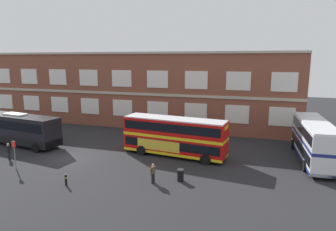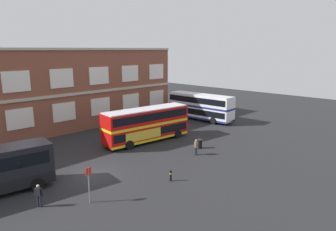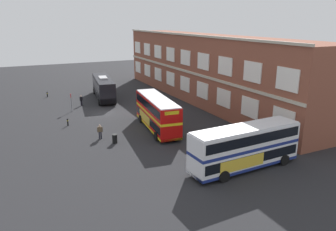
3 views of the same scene
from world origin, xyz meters
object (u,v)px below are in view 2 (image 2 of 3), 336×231
Objects in this scene: double_decker_middle at (200,106)px; station_litter_bin at (200,144)px; second_passenger at (196,147)px; double_decker_near at (147,124)px; safety_bollard_east at (171,176)px; bus_stand_flag at (89,182)px; waiting_passenger at (39,195)px.

station_litter_bin is (-11.43, -8.96, -1.63)m from double_decker_middle.
second_passenger is 1.65× the size of station_litter_bin.
double_decker_near is 11.81× the size of safety_bollard_east.
double_decker_middle is at bearing 11.17° from double_decker_near.
second_passenger is 0.63× the size of bus_stand_flag.
double_decker_near and double_decker_middle have the same top height.
station_litter_bin is (2.05, 1.12, -0.41)m from second_passenger.
double_decker_near is 6.60× the size of second_passenger.
double_decker_middle is 23.79m from safety_bollard_east.
second_passenger is at bearing -143.20° from double_decker_middle.
double_decker_near is at bearing 32.40° from bus_stand_flag.
waiting_passenger is at bearing 144.84° from bus_stand_flag.
waiting_passenger and second_passenger have the same top height.
second_passenger is at bearing 3.96° from bus_stand_flag.
safety_bollard_east is (9.63, -3.68, -0.44)m from waiting_passenger.
waiting_passenger is at bearing 176.21° from second_passenger.
double_decker_near is at bearing 110.88° from station_litter_bin.
double_decker_middle reaches higher than bus_stand_flag.
second_passenger is at bearing -87.44° from double_decker_near.
double_decker_near is 7.46m from second_passenger.
waiting_passenger reaches higher than station_litter_bin.
bus_stand_flag is (-13.38, -0.93, 0.70)m from second_passenger.
double_decker_near is 1.01× the size of double_decker_middle.
safety_bollard_east is at bearing -156.64° from station_litter_bin.
waiting_passenger is 16.25m from second_passenger.
waiting_passenger is 1.00× the size of second_passenger.
double_decker_middle is 11.70× the size of safety_bollard_east.
waiting_passenger is at bearing -179.85° from station_litter_bin.
waiting_passenger is 18.27m from station_litter_bin.
second_passenger is 1.79× the size of safety_bollard_east.
double_decker_near is 6.60× the size of waiting_passenger.
double_decker_middle is 31.05m from waiting_passenger.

